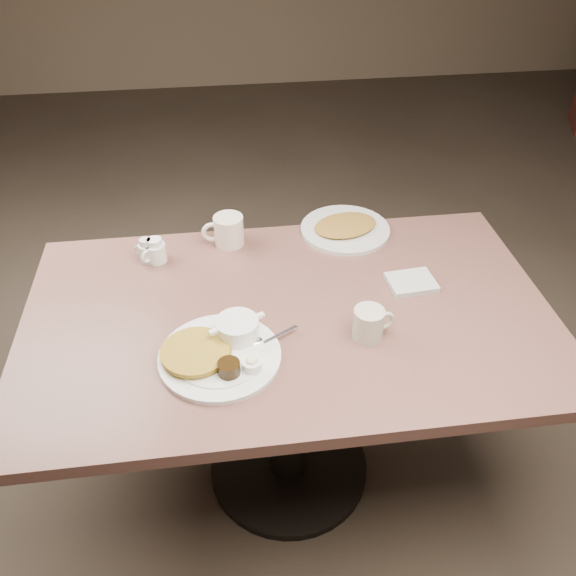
{
  "coord_description": "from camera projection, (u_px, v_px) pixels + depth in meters",
  "views": [
    {
      "loc": [
        -0.17,
        -1.26,
        1.84
      ],
      "look_at": [
        0.0,
        0.02,
        0.82
      ],
      "focal_mm": 36.81,
      "sensor_mm": 36.0,
      "label": 1
    }
  ],
  "objects": [
    {
      "name": "hash_plate",
      "position": [
        345.0,
        228.0,
        2.0
      ],
      "size": [
        0.38,
        0.38,
        0.04
      ],
      "color": "silver",
      "rests_on": "diner_table"
    },
    {
      "name": "creamer_right",
      "position": [
        147.0,
        251.0,
        1.85
      ],
      "size": [
        0.07,
        0.06,
        0.08
      ],
      "color": "silver",
      "rests_on": "diner_table"
    },
    {
      "name": "diner_table",
      "position": [
        289.0,
        354.0,
        1.78
      ],
      "size": [
        1.5,
        0.9,
        0.75
      ],
      "color": "#84564C",
      "rests_on": "ground"
    },
    {
      "name": "creamer_left",
      "position": [
        155.0,
        251.0,
        1.85
      ],
      "size": [
        0.09,
        0.08,
        0.08
      ],
      "color": "white",
      "rests_on": "diner_table"
    },
    {
      "name": "coffee_mug_far",
      "position": [
        228.0,
        231.0,
        1.92
      ],
      "size": [
        0.14,
        0.1,
        0.1
      ],
      "color": "white",
      "rests_on": "diner_table"
    },
    {
      "name": "coffee_mug_near",
      "position": [
        369.0,
        323.0,
        1.57
      ],
      "size": [
        0.12,
        0.09,
        0.09
      ],
      "color": "beige",
      "rests_on": "diner_table"
    },
    {
      "name": "main_plate",
      "position": [
        220.0,
        349.0,
        1.53
      ],
      "size": [
        0.42,
        0.41,
        0.07
      ],
      "color": "white",
      "rests_on": "diner_table"
    },
    {
      "name": "room",
      "position": [
        289.0,
        83.0,
        1.27
      ],
      "size": [
        7.04,
        8.04,
        2.84
      ],
      "color": "#4C3F33",
      "rests_on": "ground"
    },
    {
      "name": "napkin",
      "position": [
        411.0,
        282.0,
        1.77
      ],
      "size": [
        0.15,
        0.12,
        0.02
      ],
      "color": "silver",
      "rests_on": "diner_table"
    }
  ]
}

